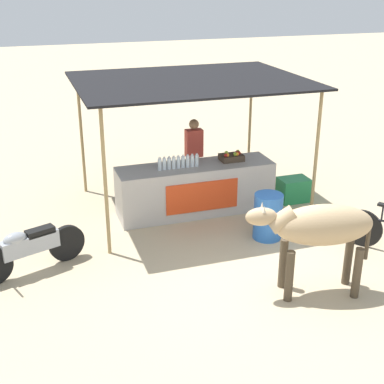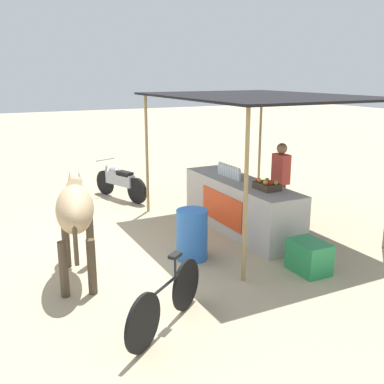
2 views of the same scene
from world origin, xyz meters
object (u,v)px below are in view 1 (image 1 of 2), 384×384
at_px(water_barrel, 268,216).
at_px(cow, 319,228).
at_px(fruit_crate, 232,157).
at_px(vendor_behind_counter, 194,158).
at_px(motorcycle_parked, 29,247).
at_px(stall_counter, 195,189).
at_px(cooler_box, 293,189).

bearing_deg(water_barrel, cow, -93.62).
relative_size(water_barrel, cow, 0.44).
xyz_separation_m(fruit_crate, cow, (-0.03, -3.28, -0.00)).
bearing_deg(vendor_behind_counter, water_barrel, -74.10).
xyz_separation_m(vendor_behind_counter, cow, (0.51, -3.99, 0.18)).
relative_size(fruit_crate, cow, 0.24).
relative_size(cow, motorcycle_parked, 1.08).
height_order(cow, motorcycle_parked, cow).
distance_m(fruit_crate, vendor_behind_counter, 0.91).
bearing_deg(stall_counter, fruit_crate, 3.58).
bearing_deg(stall_counter, cow, -77.23).
distance_m(vendor_behind_counter, motorcycle_parked, 4.00).
distance_m(cooler_box, water_barrel, 1.84).
bearing_deg(vendor_behind_counter, cooler_box, -24.54).
xyz_separation_m(fruit_crate, vendor_behind_counter, (-0.54, 0.71, -0.19)).
bearing_deg(cow, motorcycle_parked, 154.29).
height_order(cooler_box, cow, cow).
height_order(cooler_box, water_barrel, water_barrel).
height_order(stall_counter, water_barrel, stall_counter).
relative_size(vendor_behind_counter, cooler_box, 2.75).
bearing_deg(motorcycle_parked, water_barrel, -1.16).
bearing_deg(water_barrel, stall_counter, 120.38).
bearing_deg(stall_counter, water_barrel, -59.62).
xyz_separation_m(fruit_crate, cooler_box, (1.32, -0.14, -0.80)).
bearing_deg(stall_counter, cooler_box, -2.67).
relative_size(stall_counter, vendor_behind_counter, 1.82).
bearing_deg(stall_counter, motorcycle_parked, -156.62).
bearing_deg(fruit_crate, cooler_box, -6.25).
bearing_deg(fruit_crate, motorcycle_parked, -160.17).
height_order(fruit_crate, motorcycle_parked, fruit_crate).
bearing_deg(vendor_behind_counter, cow, -82.67).
bearing_deg(cow, vendor_behind_counter, 97.33).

